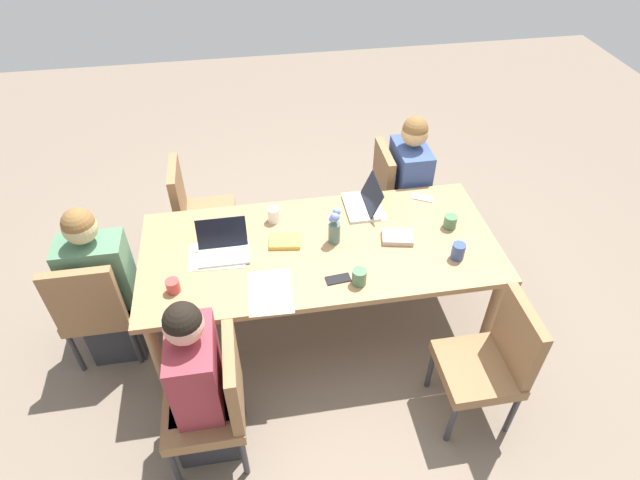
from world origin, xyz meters
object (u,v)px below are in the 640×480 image
flower_vase (334,227)px  laptop_head_right_left_near (223,247)px  chair_near_right_near (196,209)px  phone_silver (423,198)px  coffee_mug_near_left (274,215)px  coffee_mug_far_left (458,251)px  dining_table (320,253)px  book_blue_cover (285,241)px  person_head_right_left_near (105,292)px  person_near_left_mid (407,193)px  chair_far_right_mid (492,358)px  coffee_mug_near_right (450,222)px  book_red_cover (397,237)px  person_far_left_far (201,389)px  chair_far_left_far (215,399)px  chair_head_right_left_near (95,304)px  coffee_mug_centre_left (173,286)px  laptop_near_left_mid (364,203)px  chair_near_left_mid (395,192)px  phone_black (338,279)px

flower_vase → laptop_head_right_left_near: bearing=-0.6°
chair_near_right_near → phone_silver: bearing=164.6°
coffee_mug_near_left → coffee_mug_far_left: size_ratio=0.95×
dining_table → laptop_head_right_left_near: (0.62, -0.04, 0.11)m
coffee_mug_far_left → book_blue_cover: coffee_mug_far_left is taller
person_head_right_left_near → person_near_left_mid: (-2.23, -0.72, 0.00)m
book_blue_cover → chair_far_right_mid: bearing=148.2°
person_near_left_mid → coffee_mug_near_right: bearing=95.2°
flower_vase → coffee_mug_far_left: (-0.74, 0.28, -0.07)m
coffee_mug_near_left → book_red_cover: bearing=157.5°
coffee_mug_near_right → phone_silver: size_ratio=0.61×
dining_table → chair_near_right_near: size_ratio=2.56×
laptop_head_right_left_near → coffee_mug_far_left: bearing=168.8°
person_near_left_mid → coffee_mug_far_left: bearing=90.3°
person_far_left_far → coffee_mug_near_right: size_ratio=13.16×
chair_far_left_far → coffee_mug_far_left: chair_far_left_far is taller
chair_far_left_far → coffee_mug_far_left: size_ratio=8.23×
phone_silver → person_near_left_mid: bearing=115.2°
chair_far_right_mid → book_red_cover: chair_far_right_mid is taller
chair_head_right_left_near → person_head_right_left_near: bearing=-128.8°
coffee_mug_centre_left → dining_table: bearing=-164.6°
laptop_near_left_mid → coffee_mug_near_right: (-0.52, 0.29, 0.00)m
book_red_cover → coffee_mug_far_left: bearing=156.3°
person_near_left_mid → book_blue_cover: person_near_left_mid is taller
chair_near_left_mid → chair_near_right_near: same height
person_near_left_mid → phone_black: person_near_left_mid is taller
book_red_cover → person_head_right_left_near: bearing=10.2°
person_near_left_mid → chair_far_right_mid: size_ratio=1.33×
laptop_near_left_mid → chair_near_right_near: bearing=-22.5°
chair_near_right_near → book_red_cover: size_ratio=4.50×
person_far_left_far → phone_black: 1.00m
flower_vase → laptop_near_left_mid: bearing=-131.2°
person_near_left_mid → phone_black: 1.34m
chair_near_right_near → chair_far_right_mid: same height
coffee_mug_far_left → phone_silver: coffee_mug_far_left is taller
chair_head_right_left_near → laptop_near_left_mid: 1.90m
chair_far_right_mid → book_blue_cover: size_ratio=4.50×
flower_vase → phone_black: (0.04, 0.35, -0.12)m
laptop_head_right_left_near → chair_head_right_left_near: bearing=5.6°
coffee_mug_centre_left → coffee_mug_near_right: bearing=-170.6°
laptop_head_right_left_near → coffee_mug_centre_left: size_ratio=3.82×
chair_far_right_mid → person_far_left_far: bearing=-1.8°
chair_near_left_mid → person_near_left_mid: bearing=141.2°
chair_far_left_far → person_head_right_left_near: bearing=-52.2°
laptop_head_right_left_near → laptop_near_left_mid: size_ratio=1.00×
chair_far_left_far → coffee_mug_near_right: bearing=-150.6°
chair_near_right_near → chair_far_right_mid: 2.41m
chair_near_right_near → book_red_cover: (-1.35, 0.86, 0.27)m
flower_vase → coffee_mug_near_left: (0.37, -0.27, -0.07)m
person_head_right_left_near → coffee_mug_near_left: bearing=-166.4°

